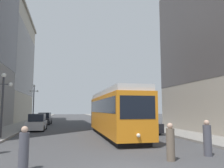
{
  "coord_description": "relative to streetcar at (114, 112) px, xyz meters",
  "views": [
    {
      "loc": [
        -2.46,
        -7.93,
        2.32
      ],
      "look_at": [
        0.56,
        6.05,
        3.97
      ],
      "focal_mm": 35.33,
      "sensor_mm": 36.0,
      "label": 1
    }
  ],
  "objects": [
    {
      "name": "pedestrian_crossing_near",
      "position": [
        -5.8,
        -9.87,
        -1.32
      ],
      "size": [
        0.38,
        0.38,
        1.68
      ],
      "rotation": [
        0.0,
        0.0,
        4.98
      ],
      "color": "#4C4C56",
      "rests_on": "ground"
    },
    {
      "name": "lamp_post_left_far",
      "position": [
        -9.12,
        18.02,
        2.02
      ],
      "size": [
        1.41,
        0.36,
        6.11
      ],
      "color": "#333338",
      "rests_on": "sidewalk_left"
    },
    {
      "name": "lamp_post_left_near",
      "position": [
        -9.12,
        -0.11,
        1.41
      ],
      "size": [
        1.41,
        0.36,
        5.07
      ],
      "color": "#333338",
      "rests_on": "sidewalk_left"
    },
    {
      "name": "sidewalk_right",
      "position": [
        6.47,
        28.92,
        -2.03
      ],
      "size": [
        3.35,
        120.0,
        0.15
      ],
      "primitive_type": "cube",
      "color": "gray",
      "rests_on": "ground"
    },
    {
      "name": "streetcar",
      "position": [
        0.0,
        0.0,
        0.0
      ],
      "size": [
        2.7,
        13.06,
        3.89
      ],
      "rotation": [
        0.0,
        0.0,
        -0.01
      ],
      "color": "black",
      "rests_on": "ground"
    },
    {
      "name": "pedestrian_crossing_far",
      "position": [
        2.75,
        -8.97,
        -1.27
      ],
      "size": [
        0.4,
        0.4,
        1.79
      ],
      "rotation": [
        0.0,
        0.0,
        5.62
      ],
      "color": "#4C4C56",
      "rests_on": "ground"
    },
    {
      "name": "parked_car_left_near",
      "position": [
        -7.22,
        16.54,
        -1.26
      ],
      "size": [
        2.09,
        4.59,
        1.82
      ],
      "rotation": [
        0.0,
        0.0,
        -0.06
      ],
      "color": "black",
      "rests_on": "ground"
    },
    {
      "name": "pedestrian_on_sidewalk",
      "position": [
        0.45,
        -9.53,
        -1.31
      ],
      "size": [
        0.38,
        0.38,
        1.7
      ],
      "rotation": [
        0.0,
        0.0,
        2.78
      ],
      "color": "#6B5B4C",
      "rests_on": "ground"
    },
    {
      "name": "sidewalk_left",
      "position": [
        -10.2,
        28.92,
        -2.03
      ],
      "size": [
        3.35,
        120.0,
        0.15
      ],
      "primitive_type": "cube",
      "color": "gray",
      "rests_on": "ground"
    },
    {
      "name": "parked_car_left_mid",
      "position": [
        -7.22,
        6.83,
        -1.26
      ],
      "size": [
        1.95,
        4.44,
        1.82
      ],
      "rotation": [
        0.0,
        0.0,
        -0.02
      ],
      "color": "black",
      "rests_on": "ground"
    },
    {
      "name": "transit_bus",
      "position": [
        3.81,
        13.43,
        -0.15
      ],
      "size": [
        2.6,
        11.81,
        3.45
      ],
      "rotation": [
        0.0,
        0.0,
        -0.0
      ],
      "color": "black",
      "rests_on": "ground"
    },
    {
      "name": "parked_car_right_far",
      "position": [
        3.49,
        1.83,
        -1.26
      ],
      "size": [
        1.93,
        4.84,
        1.82
      ],
      "rotation": [
        0.0,
        0.0,
        3.15
      ],
      "color": "black",
      "rests_on": "ground"
    }
  ]
}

